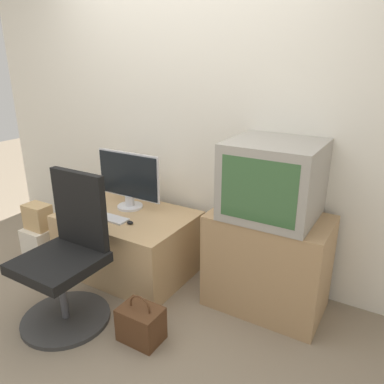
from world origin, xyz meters
TOP-DOWN VIEW (x-y plane):
  - ground_plane at (0.00, 0.00)m, footprint 12.00×12.00m
  - wall_back at (0.00, 1.32)m, footprint 4.40×0.05m
  - desk at (-0.30, 0.87)m, footprint 1.04×0.73m
  - side_stand at (0.85, 1.00)m, footprint 0.81×0.50m
  - main_monitor at (-0.37, 0.99)m, footprint 0.61×0.21m
  - keyboard at (-0.34, 0.72)m, footprint 0.29×0.12m
  - mouse at (-0.15, 0.72)m, footprint 0.06×0.04m
  - crt_tv at (0.85, 1.02)m, footprint 0.59×0.56m
  - office_chair at (-0.25, 0.19)m, footprint 0.59×0.59m
  - cardboard_box_lower at (-1.05, 0.58)m, footprint 0.24×0.25m
  - cardboard_box_upper at (-1.05, 0.58)m, footprint 0.22×0.15m
  - handbag at (0.31, 0.25)m, footprint 0.27×0.20m
  - book at (-0.94, 0.34)m, footprint 0.22×0.13m

SIDE VIEW (x-z plane):
  - ground_plane at x=0.00m, z-range 0.00..0.00m
  - book at x=-0.94m, z-range 0.00..0.02m
  - handbag at x=0.31m, z-range -0.04..0.28m
  - cardboard_box_lower at x=-1.05m, z-range 0.00..0.32m
  - desk at x=-0.30m, z-range 0.00..0.51m
  - side_stand at x=0.85m, z-range 0.00..0.70m
  - office_chair at x=-0.25m, z-range -0.09..0.92m
  - cardboard_box_upper at x=-1.05m, z-range 0.32..0.54m
  - keyboard at x=-0.34m, z-range 0.51..0.53m
  - mouse at x=-0.15m, z-range 0.51..0.54m
  - main_monitor at x=-0.37m, z-range 0.52..1.00m
  - crt_tv at x=0.85m, z-range 0.70..1.21m
  - wall_back at x=0.00m, z-range 0.00..2.60m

